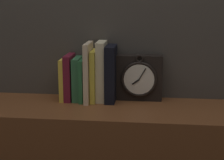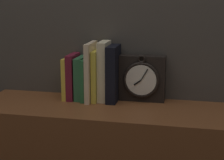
# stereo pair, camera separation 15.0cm
# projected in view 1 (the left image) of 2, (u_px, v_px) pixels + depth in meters

# --- Properties ---
(clock) EXTENTS (0.20, 0.07, 0.20)m
(clock) POSITION_uv_depth(u_px,v_px,m) (139.00, 78.00, 1.61)
(clock) COLOR black
(clock) RESTS_ON bookshelf
(book_slot0_yellow) EXTENTS (0.02, 0.12, 0.18)m
(book_slot0_yellow) POSITION_uv_depth(u_px,v_px,m) (64.00, 79.00, 1.63)
(book_slot0_yellow) COLOR yellow
(book_slot0_yellow) RESTS_ON bookshelf
(book_slot1_maroon) EXTENTS (0.03, 0.13, 0.20)m
(book_slot1_maroon) POSITION_uv_depth(u_px,v_px,m) (70.00, 77.00, 1.62)
(book_slot1_maroon) COLOR maroon
(book_slot1_maroon) RESTS_ON bookshelf
(book_slot2_green) EXTENTS (0.03, 0.12, 0.19)m
(book_slot2_green) POSITION_uv_depth(u_px,v_px,m) (78.00, 79.00, 1.62)
(book_slot2_green) COLOR #326C45
(book_slot2_green) RESTS_ON bookshelf
(book_slot3_green) EXTENTS (0.02, 0.14, 0.18)m
(book_slot3_green) POSITION_uv_depth(u_px,v_px,m) (83.00, 80.00, 1.61)
(book_slot3_green) COLOR #2C7041
(book_slot3_green) RESTS_ON bookshelf
(book_slot4_cream) EXTENTS (0.02, 0.15, 0.25)m
(book_slot4_cream) POSITION_uv_depth(u_px,v_px,m) (88.00, 72.00, 1.59)
(book_slot4_cream) COLOR beige
(book_slot4_cream) RESTS_ON bookshelf
(book_slot5_yellow) EXTENTS (0.02, 0.13, 0.22)m
(book_slot5_yellow) POSITION_uv_depth(u_px,v_px,m) (94.00, 76.00, 1.60)
(book_slot5_yellow) COLOR yellow
(book_slot5_yellow) RESTS_ON bookshelf
(book_slot6_cream) EXTENTS (0.04, 0.12, 0.26)m
(book_slot6_cream) POSITION_uv_depth(u_px,v_px,m) (101.00, 71.00, 1.60)
(book_slot6_cream) COLOR beige
(book_slot6_cream) RESTS_ON bookshelf
(book_slot7_black) EXTENTS (0.04, 0.13, 0.24)m
(book_slot7_black) POSITION_uv_depth(u_px,v_px,m) (111.00, 74.00, 1.59)
(book_slot7_black) COLOR black
(book_slot7_black) RESTS_ON bookshelf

